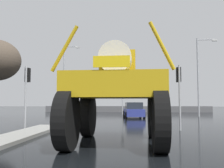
{
  "coord_description": "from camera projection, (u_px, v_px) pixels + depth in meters",
  "views": [
    {
      "loc": [
        0.8,
        -2.84,
        1.6
      ],
      "look_at": [
        -0.22,
        9.7,
        2.48
      ],
      "focal_mm": 39.89,
      "sensor_mm": 36.0,
      "label": 1
    }
  ],
  "objects": [
    {
      "name": "traffic_signal_far_right",
      "position": [
        93.0,
        90.0,
        31.54
      ],
      "size": [
        0.24,
        0.55,
        4.16
      ],
      "color": "#A8AAAF",
      "rests_on": "ground"
    },
    {
      "name": "median_island",
      "position": [
        18.0,
        136.0,
        10.94
      ],
      "size": [
        1.5,
        9.25,
        0.15
      ],
      "primitive_type": "cube",
      "color": "gray",
      "rests_on": "ground"
    },
    {
      "name": "streetlight_far_right",
      "position": [
        200.0,
        73.0,
        26.66
      ],
      "size": [
        2.16,
        0.24,
        8.43
      ],
      "color": "#A8AAAF",
      "rests_on": "ground"
    },
    {
      "name": "ground_plane",
      "position": [
        123.0,
        121.0,
        20.67
      ],
      "size": [
        120.0,
        120.0,
        0.0
      ],
      "primitive_type": "plane",
      "color": "black"
    },
    {
      "name": "traffic_signal_near_right",
      "position": [
        179.0,
        83.0,
        14.02
      ],
      "size": [
        0.24,
        0.54,
        3.64
      ],
      "color": "#A8AAAF",
      "rests_on": "ground"
    },
    {
      "name": "sedan_ahead",
      "position": [
        134.0,
        110.0,
        24.69
      ],
      "size": [
        2.23,
        4.26,
        1.52
      ],
      "rotation": [
        0.0,
        0.0,
        1.68
      ],
      "color": "navy",
      "rests_on": "ground"
    },
    {
      "name": "roadside_barrier",
      "position": [
        127.0,
        109.0,
        37.56
      ],
      "size": [
        25.18,
        0.24,
        0.9
      ],
      "primitive_type": "cube",
      "color": "#59595B",
      "rests_on": "ground"
    },
    {
      "name": "traffic_signal_near_left",
      "position": [
        27.0,
        83.0,
        14.73
      ],
      "size": [
        0.24,
        0.54,
        3.69
      ],
      "color": "#A8AAAF",
      "rests_on": "ground"
    },
    {
      "name": "streetlight_far_left",
      "position": [
        65.0,
        76.0,
        32.01
      ],
      "size": [
        2.08,
        0.24,
        8.85
      ],
      "color": "#A8AAAF",
      "rests_on": "ground"
    },
    {
      "name": "oversize_sprayer",
      "position": [
        117.0,
        93.0,
        9.7
      ],
      "size": [
        4.02,
        5.52,
        4.14
      ],
      "rotation": [
        0.0,
        0.0,
        1.55
      ],
      "color": "black",
      "rests_on": "ground"
    },
    {
      "name": "traffic_signal_far_left",
      "position": [
        122.0,
        92.0,
        31.22
      ],
      "size": [
        0.24,
        0.55,
        3.77
      ],
      "color": "#A8AAAF",
      "rests_on": "ground"
    }
  ]
}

